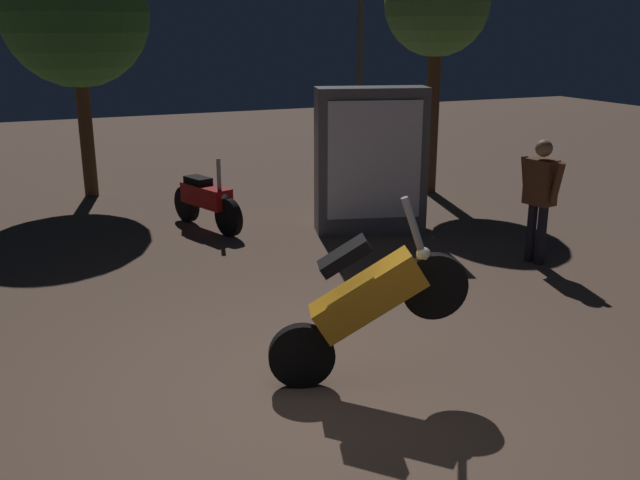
# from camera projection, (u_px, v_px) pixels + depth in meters

# --- Properties ---
(ground_plane) EXTENTS (40.00, 40.00, 0.00)m
(ground_plane) POSITION_uv_depth(u_px,v_px,m) (321.00, 401.00, 5.78)
(ground_plane) COLOR brown
(motorcycle_orange_foreground) EXTENTS (1.61, 0.61, 1.63)m
(motorcycle_orange_foreground) POSITION_uv_depth(u_px,v_px,m) (367.00, 302.00, 5.86)
(motorcycle_orange_foreground) COLOR black
(motorcycle_orange_foreground) RESTS_ON ground_plane
(motorcycle_red_parked_left) EXTENTS (0.65, 1.60, 1.11)m
(motorcycle_red_parked_left) POSITION_uv_depth(u_px,v_px,m) (206.00, 200.00, 10.58)
(motorcycle_red_parked_left) COLOR black
(motorcycle_red_parked_left) RESTS_ON ground_plane
(person_rider_beside) EXTENTS (0.31, 0.66, 1.59)m
(person_rider_beside) POSITION_uv_depth(u_px,v_px,m) (540.00, 191.00, 8.91)
(person_rider_beside) COLOR black
(person_rider_beside) RESTS_ON ground_plane
(streetlamp_near) EXTENTS (0.36, 0.36, 4.76)m
(streetlamp_near) POSITION_uv_depth(u_px,v_px,m) (361.00, 19.00, 13.84)
(streetlamp_near) COLOR #38383D
(streetlamp_near) RESTS_ON ground_plane
(tree_left_bg) EXTENTS (2.47, 2.47, 4.37)m
(tree_left_bg) POSITION_uv_depth(u_px,v_px,m) (75.00, 14.00, 11.87)
(tree_left_bg) COLOR #4C331E
(tree_left_bg) RESTS_ON ground_plane
(tree_center_bg) EXTENTS (1.81, 1.81, 4.22)m
(tree_center_bg) POSITION_uv_depth(u_px,v_px,m) (437.00, 6.00, 12.15)
(tree_center_bg) COLOR #4C331E
(tree_center_bg) RESTS_ON ground_plane
(kiosk_billboard) EXTENTS (1.68, 0.92, 2.10)m
(kiosk_billboard) POSITION_uv_depth(u_px,v_px,m) (371.00, 161.00, 10.31)
(kiosk_billboard) COLOR #595960
(kiosk_billboard) RESTS_ON ground_plane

